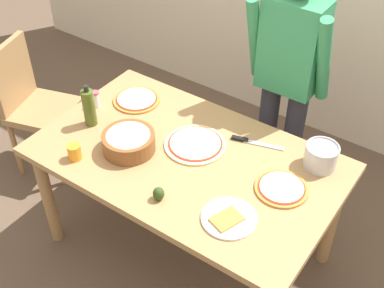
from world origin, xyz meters
name	(u,v)px	position (x,y,z in m)	size (l,w,h in m)	color
ground	(187,247)	(0.00, 0.00, 0.00)	(8.00, 8.00, 0.00)	brown
dining_table	(187,169)	(0.00, 0.00, 0.67)	(1.60, 0.96, 0.76)	#A37A4C
person_cook	(288,74)	(0.19, 0.76, 0.94)	(0.49, 0.25, 1.62)	#2D2D38
chair_wooden_left	(32,101)	(-1.32, 0.06, 0.54)	(0.50, 0.50, 0.95)	#A37A4C
pizza_raw_on_board	(195,144)	(-0.01, 0.10, 0.77)	(0.33, 0.33, 0.02)	beige
pizza_cooked_on_tray	(137,100)	(-0.53, 0.24, 0.77)	(0.28, 0.28, 0.02)	#C67A33
pizza_second_cooked	(282,188)	(0.52, 0.07, 0.77)	(0.26, 0.26, 0.02)	#C67A33
plate_with_slice	(229,218)	(0.41, -0.25, 0.77)	(0.26, 0.26, 0.02)	white
popcorn_bowl	(129,141)	(-0.28, -0.13, 0.82)	(0.28, 0.28, 0.11)	brown
olive_oil_bottle	(89,107)	(-0.60, -0.08, 0.87)	(0.07, 0.07, 0.26)	#47561E
steel_pot	(321,156)	(0.60, 0.33, 0.83)	(0.17, 0.17, 0.13)	#B7B7BC
cup_orange	(75,152)	(-0.47, -0.34, 0.80)	(0.07, 0.07, 0.09)	orange
salt_shaker	(96,99)	(-0.69, 0.06, 0.81)	(0.04, 0.04, 0.11)	white
chef_knife	(251,142)	(0.22, 0.29, 0.77)	(0.29, 0.10, 0.02)	silver
avocado	(159,194)	(0.07, -0.32, 0.80)	(0.06, 0.06, 0.07)	#2D4219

